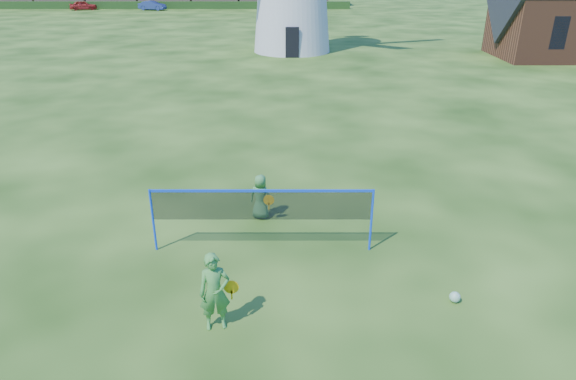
{
  "coord_description": "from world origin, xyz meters",
  "views": [
    {
      "loc": [
        0.2,
        -9.73,
        6.17
      ],
      "look_at": [
        0.2,
        0.5,
        1.5
      ],
      "focal_mm": 31.29,
      "sensor_mm": 36.0,
      "label": 1
    }
  ],
  "objects_px": {
    "badminton_net": "(262,206)",
    "player_girl": "(215,292)",
    "play_ball": "(455,297)",
    "car_right": "(152,5)",
    "car_left": "(83,5)",
    "player_boy": "(261,197)"
  },
  "relations": [
    {
      "from": "badminton_net",
      "to": "car_left",
      "type": "xyz_separation_m",
      "value": [
        -27.78,
        63.69,
        -0.53
      ]
    },
    {
      "from": "player_girl",
      "to": "car_right",
      "type": "relative_size",
      "value": 0.41
    },
    {
      "from": "player_girl",
      "to": "player_boy",
      "type": "xyz_separation_m",
      "value": [
        0.61,
        4.35,
        -0.17
      ]
    },
    {
      "from": "car_left",
      "to": "car_right",
      "type": "height_order",
      "value": "car_right"
    },
    {
      "from": "player_boy",
      "to": "car_left",
      "type": "relative_size",
      "value": 0.33
    },
    {
      "from": "car_right",
      "to": "car_left",
      "type": "bearing_deg",
      "value": 100.99
    },
    {
      "from": "badminton_net",
      "to": "play_ball",
      "type": "distance_m",
      "value": 4.5
    },
    {
      "from": "player_boy",
      "to": "player_girl",
      "type": "bearing_deg",
      "value": 98.3
    },
    {
      "from": "player_boy",
      "to": "play_ball",
      "type": "height_order",
      "value": "player_boy"
    },
    {
      "from": "badminton_net",
      "to": "play_ball",
      "type": "xyz_separation_m",
      "value": [
        3.9,
        -1.99,
        -1.03
      ]
    },
    {
      "from": "play_ball",
      "to": "car_right",
      "type": "xyz_separation_m",
      "value": [
        -22.06,
        65.47,
        0.51
      ]
    },
    {
      "from": "badminton_net",
      "to": "player_girl",
      "type": "bearing_deg",
      "value": -104.93
    },
    {
      "from": "player_girl",
      "to": "car_left",
      "type": "bearing_deg",
      "value": 99.4
    },
    {
      "from": "play_ball",
      "to": "car_right",
      "type": "distance_m",
      "value": 69.08
    },
    {
      "from": "badminton_net",
      "to": "car_right",
      "type": "distance_m",
      "value": 66.02
    },
    {
      "from": "player_boy",
      "to": "car_left",
      "type": "xyz_separation_m",
      "value": [
        -27.66,
        62.06,
        0.01
      ]
    },
    {
      "from": "player_boy",
      "to": "car_right",
      "type": "relative_size",
      "value": 0.32
    },
    {
      "from": "player_girl",
      "to": "play_ball",
      "type": "bearing_deg",
      "value": -3.7
    },
    {
      "from": "play_ball",
      "to": "player_girl",
      "type": "bearing_deg",
      "value": -170.93
    },
    {
      "from": "player_girl",
      "to": "player_boy",
      "type": "bearing_deg",
      "value": 69.28
    },
    {
      "from": "player_girl",
      "to": "car_right",
      "type": "height_order",
      "value": "player_girl"
    },
    {
      "from": "badminton_net",
      "to": "car_left",
      "type": "height_order",
      "value": "badminton_net"
    }
  ]
}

